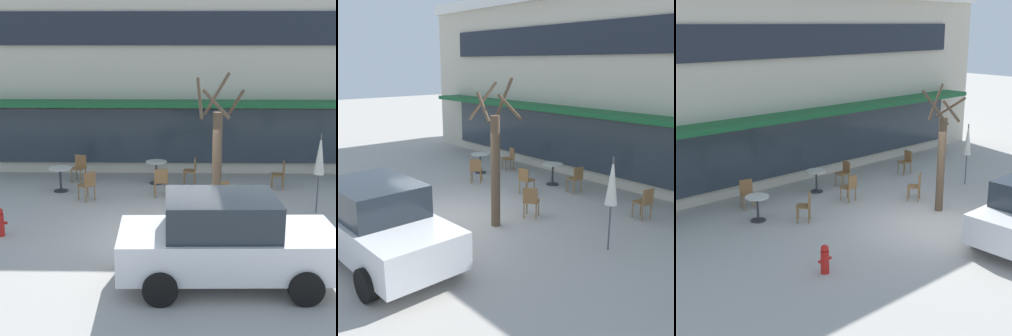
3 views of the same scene
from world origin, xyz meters
The scene contains 14 objects.
ground_plane centered at (0.00, 0.00, 0.00)m, with size 80.00×80.00×0.00m, color #ADA8A0.
building_facade centered at (0.00, 9.96, 3.48)m, with size 19.87×9.10×6.95m.
cafe_table_near_wall centered at (-3.41, 3.62, 0.52)m, with size 0.70×0.70×0.76m.
cafe_table_streetside centered at (-0.45, 4.57, 0.52)m, with size 0.70×0.70×0.76m.
patio_umbrella_green_folded centered at (4.08, 1.69, 1.63)m, with size 0.28×0.28×2.20m.
cafe_chair_0 centered at (1.43, 1.73, 0.53)m, with size 0.55×0.55×0.89m.
cafe_chair_1 centered at (-2.38, 2.65, 0.53)m, with size 0.57×0.57×0.89m.
cafe_chair_2 centered at (3.52, 4.03, 0.53)m, with size 0.45×0.45×0.89m.
cafe_chair_3 centered at (-3.04, 4.81, 0.53)m, with size 0.50×0.50×0.89m.
cafe_chair_4 centered at (0.72, 4.45, 0.53)m, with size 0.44×0.44×0.89m.
cafe_chair_5 centered at (-0.25, 3.09, 0.53)m, with size 0.45×0.45×0.89m.
parked_sedan centered at (1.19, -2.56, 0.88)m, with size 4.25×2.11×1.76m.
street_tree centered at (1.23, 0.65, 1.72)m, with size 1.13×1.11×3.87m.
fire_hydrant centered at (-4.04, -0.19, 0.35)m, with size 0.36×0.20×0.71m.
Camera 2 is at (9.40, -5.91, 4.21)m, focal length 45.00 mm.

